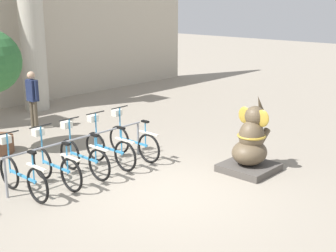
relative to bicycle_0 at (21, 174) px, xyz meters
name	(u,v)px	position (x,y,z in m)	size (l,w,h in m)	color
ground_plane	(166,192)	(1.86, -1.84, -0.41)	(60.00, 60.00, 0.00)	gray
column_right	(31,26)	(3.97, 5.76, 2.21)	(0.96, 0.96, 5.16)	#BCB7A8
bike_rack	(80,145)	(1.39, 0.11, 0.19)	(3.37, 0.05, 0.77)	gray
bicycle_0	(21,174)	(0.00, 0.00, 0.00)	(0.48, 1.61, 1.11)	black
bicycle_1	(55,164)	(0.69, -0.02, 0.00)	(0.48, 1.61, 1.11)	black
bicycle_2	(83,155)	(1.39, 0.01, 0.00)	(0.48, 1.61, 1.11)	black
bicycle_3	(109,147)	(2.08, 0.03, 0.00)	(0.48, 1.61, 1.11)	black
bicycle_4	(132,140)	(2.77, 0.03, 0.00)	(0.48, 1.61, 1.11)	black
elephant_statue	(251,146)	(3.86, -2.36, 0.13)	(1.02, 1.02, 1.59)	#4C4742
person_pedestrian	(32,95)	(2.64, 3.79, 0.53)	(0.21, 0.47, 1.58)	brown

